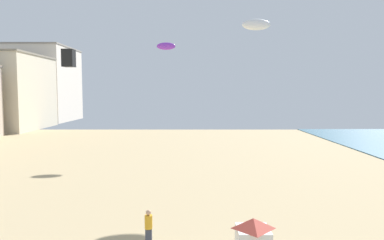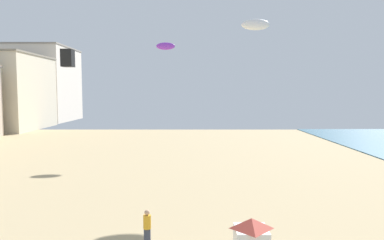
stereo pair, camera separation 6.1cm
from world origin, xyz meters
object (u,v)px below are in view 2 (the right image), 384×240
at_px(lifeguard_stand, 251,239).
at_px(kite_purple_parafoil, 165,46).
at_px(kite_black_box, 67,58).
at_px(kite_white_parafoil, 255,25).
at_px(kite_flyer, 147,226).

relative_size(lifeguard_stand, kite_purple_parafoil, 1.11).
bearing_deg(kite_black_box, kite_purple_parafoil, 76.12).
relative_size(kite_white_parafoil, kite_black_box, 2.19).
height_order(kite_white_parafoil, kite_purple_parafoil, kite_white_parafoil).
height_order(kite_flyer, lifeguard_stand, lifeguard_stand).
xyz_separation_m(lifeguard_stand, kite_purple_parafoil, (-5.24, 31.58, 10.58)).
xyz_separation_m(kite_flyer, lifeguard_stand, (3.98, -3.47, 0.92)).
bearing_deg(kite_white_parafoil, kite_black_box, -149.37).
relative_size(kite_flyer, kite_white_parafoil, 0.65).
height_order(kite_white_parafoil, kite_black_box, kite_white_parafoil).
xyz_separation_m(kite_flyer, kite_white_parafoil, (7.58, 16.30, 11.82)).
bearing_deg(kite_black_box, lifeguard_stand, -48.82).
bearing_deg(kite_purple_parafoil, kite_black_box, -103.88).
bearing_deg(kite_flyer, kite_white_parafoil, 26.53).
distance_m(kite_white_parafoil, kite_black_box, 16.42).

